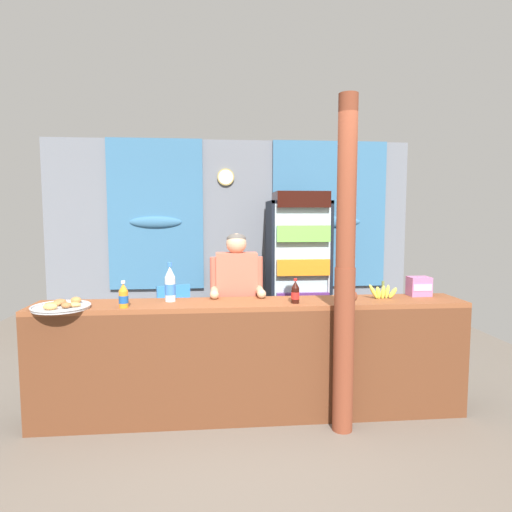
% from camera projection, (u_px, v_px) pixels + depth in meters
% --- Properties ---
extents(ground_plane, '(7.45, 7.45, 0.00)m').
position_uv_depth(ground_plane, '(238.00, 385.00, 4.40)').
color(ground_plane, '#665B51').
extents(back_wall_curtained, '(4.99, 0.22, 2.74)m').
position_uv_depth(back_wall_curtained, '(234.00, 237.00, 6.03)').
color(back_wall_curtained, slate).
rests_on(back_wall_curtained, ground).
extents(stall_counter, '(3.64, 0.46, 1.00)m').
position_uv_depth(stall_counter, '(254.00, 351.00, 3.59)').
color(stall_counter, brown).
rests_on(stall_counter, ground).
extents(timber_post, '(0.18, 0.16, 2.64)m').
position_uv_depth(timber_post, '(345.00, 275.00, 3.37)').
color(timber_post, brown).
rests_on(timber_post, ground).
extents(drink_fridge, '(0.77, 0.73, 2.02)m').
position_uv_depth(drink_fridge, '(298.00, 263.00, 5.61)').
color(drink_fridge, black).
rests_on(drink_fridge, ground).
extents(bottle_shelf_rack, '(0.48, 0.28, 1.13)m').
position_uv_depth(bottle_shelf_rack, '(231.00, 301.00, 5.73)').
color(bottle_shelf_rack, brown).
rests_on(bottle_shelf_rack, ground).
extents(plastic_lawn_chair, '(0.57, 0.57, 0.86)m').
position_uv_depth(plastic_lawn_chair, '(177.00, 316.00, 5.28)').
color(plastic_lawn_chair, '#3884D6').
rests_on(plastic_lawn_chair, ground).
extents(shopkeeper, '(0.49, 0.42, 1.56)m').
position_uv_depth(shopkeeper, '(237.00, 295.00, 4.05)').
color(shopkeeper, '#28282D').
rests_on(shopkeeper, ground).
extents(soda_bottle_water, '(0.09, 0.09, 0.33)m').
position_uv_depth(soda_bottle_water, '(170.00, 285.00, 3.66)').
color(soda_bottle_water, silver).
rests_on(soda_bottle_water, stall_counter).
extents(soda_bottle_cola, '(0.07, 0.07, 0.21)m').
position_uv_depth(soda_bottle_cola, '(295.00, 293.00, 3.59)').
color(soda_bottle_cola, black).
rests_on(soda_bottle_cola, stall_counter).
extents(soda_bottle_orange_soda, '(0.07, 0.07, 0.22)m').
position_uv_depth(soda_bottle_orange_soda, '(124.00, 296.00, 3.41)').
color(soda_bottle_orange_soda, orange).
rests_on(soda_bottle_orange_soda, stall_counter).
extents(snack_box_wafer, '(0.19, 0.15, 0.17)m').
position_uv_depth(snack_box_wafer, '(419.00, 286.00, 3.93)').
color(snack_box_wafer, '#B76699').
rests_on(snack_box_wafer, stall_counter).
extents(pastry_tray, '(0.45, 0.45, 0.07)m').
position_uv_depth(pastry_tray, '(61.00, 306.00, 3.38)').
color(pastry_tray, '#BCBCC1').
rests_on(pastry_tray, stall_counter).
extents(banana_bunch, '(0.27, 0.06, 0.16)m').
position_uv_depth(banana_bunch, '(382.00, 292.00, 3.78)').
color(banana_bunch, '#DBCC42').
rests_on(banana_bunch, stall_counter).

